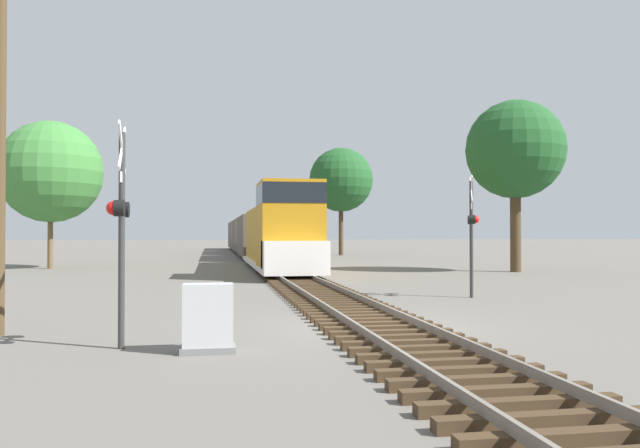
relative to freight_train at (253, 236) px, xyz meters
The scene contains 9 objects.
ground_plane 42.68m from the freight_train, 90.00° to the right, with size 400.00×400.00×0.00m, color #666059.
rail_track_bed 42.68m from the freight_train, 90.00° to the right, with size 2.60×160.00×0.31m.
freight_train is the anchor object (origin of this frame).
crossing_signal_near 44.78m from the freight_train, 96.82° to the right, with size 0.33×1.00×4.20m.
crossing_signal_far 37.23m from the freight_train, 82.38° to the right, with size 0.59×1.00×4.06m.
relay_cabinet 45.27m from the freight_train, 94.70° to the right, with size 0.98×0.58×1.24m.
tree_far_right 27.92m from the freight_train, 61.67° to the right, with size 5.48×5.48×9.58m.
tree_mid_background 21.50m from the freight_train, 129.07° to the right, with size 6.18×6.18×8.98m.
tree_deep_background 10.78m from the freight_train, 19.11° to the left, with size 6.24×6.24×10.50m.
Camera 1 is at (-3.64, -13.88, 2.15)m, focal length 35.00 mm.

